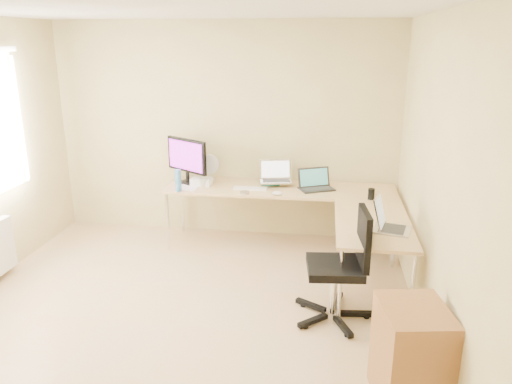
# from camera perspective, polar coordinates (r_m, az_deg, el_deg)

# --- Properties ---
(floor) EXTENTS (4.50, 4.50, 0.00)m
(floor) POSITION_cam_1_polar(r_m,az_deg,el_deg) (4.51, -9.27, -14.90)
(floor) COLOR tan
(floor) RESTS_ON ground
(ceiling) EXTENTS (4.50, 4.50, 0.00)m
(ceiling) POSITION_cam_1_polar(r_m,az_deg,el_deg) (3.83, -11.25, 20.21)
(ceiling) COLOR white
(ceiling) RESTS_ON ground
(wall_back) EXTENTS (4.50, 0.00, 4.50)m
(wall_back) POSITION_cam_1_polar(r_m,az_deg,el_deg) (6.10, -3.60, 7.00)
(wall_back) COLOR tan
(wall_back) RESTS_ON ground
(wall_right) EXTENTS (0.00, 4.50, 4.50)m
(wall_right) POSITION_cam_1_polar(r_m,az_deg,el_deg) (3.88, 20.79, -0.10)
(wall_right) COLOR tan
(wall_right) RESTS_ON ground
(desk_main) EXTENTS (2.65, 0.70, 0.73)m
(desk_main) POSITION_cam_1_polar(r_m,az_deg,el_deg) (5.85, 2.75, -2.92)
(desk_main) COLOR tan
(desk_main) RESTS_ON ground
(desk_return) EXTENTS (0.70, 1.30, 0.73)m
(desk_return) POSITION_cam_1_polar(r_m,az_deg,el_deg) (4.93, 13.03, -7.38)
(desk_return) COLOR tan
(desk_return) RESTS_ON ground
(monitor) EXTENTS (0.64, 0.51, 0.54)m
(monitor) POSITION_cam_1_polar(r_m,az_deg,el_deg) (5.91, -7.95, 3.56)
(monitor) COLOR black
(monitor) RESTS_ON desk_main
(book_stack) EXTENTS (0.26, 0.33, 0.05)m
(book_stack) POSITION_cam_1_polar(r_m,az_deg,el_deg) (5.94, 1.65, 1.34)
(book_stack) COLOR #136656
(book_stack) RESTS_ON desk_main
(laptop_center) EXTENTS (0.42, 0.36, 0.24)m
(laptop_center) POSITION_cam_1_polar(r_m,az_deg,el_deg) (5.77, 2.33, 2.36)
(laptop_center) COLOR silver
(laptop_center) RESTS_ON desk_main
(laptop_black) EXTENTS (0.46, 0.41, 0.24)m
(laptop_black) POSITION_cam_1_polar(r_m,az_deg,el_deg) (5.67, 7.02, 1.44)
(laptop_black) COLOR black
(laptop_black) RESTS_ON desk_main
(keyboard) EXTENTS (0.39, 0.12, 0.02)m
(keyboard) POSITION_cam_1_polar(r_m,az_deg,el_deg) (5.67, -0.68, 0.42)
(keyboard) COLOR silver
(keyboard) RESTS_ON desk_main
(mouse) EXTENTS (0.13, 0.10, 0.04)m
(mouse) POSITION_cam_1_polar(r_m,az_deg,el_deg) (5.47, 2.47, -0.13)
(mouse) COLOR white
(mouse) RESTS_ON desk_main
(mug) EXTENTS (0.13, 0.13, 0.10)m
(mug) POSITION_cam_1_polar(r_m,az_deg,el_deg) (5.79, -6.07, 1.06)
(mug) COLOR silver
(mug) RESTS_ON desk_main
(cd_stack) EXTENTS (0.11, 0.11, 0.03)m
(cd_stack) POSITION_cam_1_polar(r_m,az_deg,el_deg) (5.50, -1.31, -0.09)
(cd_stack) COLOR #B6B4BF
(cd_stack) RESTS_ON desk_main
(water_bottle) EXTENTS (0.09, 0.09, 0.25)m
(water_bottle) POSITION_cam_1_polar(r_m,az_deg,el_deg) (5.64, -8.95, 1.32)
(water_bottle) COLOR #4181B9
(water_bottle) RESTS_ON desk_main
(papers) EXTENTS (0.25, 0.34, 0.01)m
(papers) POSITION_cam_1_polar(r_m,az_deg,el_deg) (5.83, -7.66, 0.66)
(papers) COLOR white
(papers) RESTS_ON desk_main
(white_box) EXTENTS (0.24, 0.18, 0.08)m
(white_box) POSITION_cam_1_polar(r_m,az_deg,el_deg) (5.86, -6.30, 1.20)
(white_box) COLOR white
(white_box) RESTS_ON desk_main
(desk_fan) EXTENTS (0.25, 0.25, 0.30)m
(desk_fan) POSITION_cam_1_polar(r_m,az_deg,el_deg) (6.01, -5.30, 2.69)
(desk_fan) COLOR silver
(desk_fan) RESTS_ON desk_main
(black_cup) EXTENTS (0.07, 0.07, 0.12)m
(black_cup) POSITION_cam_1_polar(r_m,az_deg,el_deg) (5.44, 13.12, -0.23)
(black_cup) COLOR black
(black_cup) RESTS_ON desk_main
(laptop_return) EXTENTS (0.43, 0.37, 0.25)m
(laptop_return) POSITION_cam_1_polar(r_m,az_deg,el_deg) (4.59, 15.48, -2.84)
(laptop_return) COLOR silver
(laptop_return) RESTS_ON desk_return
(office_chair) EXTENTS (0.67, 0.67, 1.02)m
(office_chair) POSITION_cam_1_polar(r_m,az_deg,el_deg) (4.38, 9.03, -8.44)
(office_chair) COLOR black
(office_chair) RESTS_ON ground
(cabinet) EXTENTS (0.50, 0.58, 0.72)m
(cabinet) POSITION_cam_1_polar(r_m,az_deg,el_deg) (3.62, 17.39, -17.59)
(cabinet) COLOR brown
(cabinet) RESTS_ON ground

